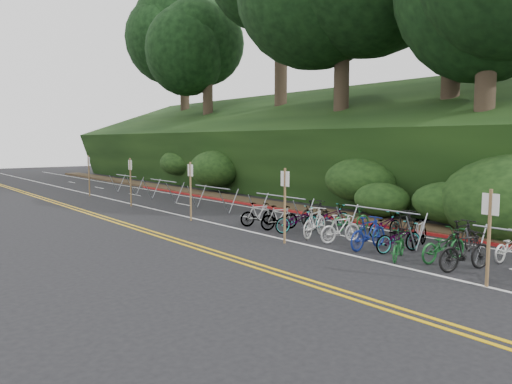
# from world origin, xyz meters

# --- Properties ---
(ground) EXTENTS (120.00, 120.00, 0.00)m
(ground) POSITION_xyz_m (0.00, 0.00, 0.00)
(ground) COLOR black
(ground) RESTS_ON ground
(road_markings) EXTENTS (7.47, 80.00, 0.01)m
(road_markings) POSITION_xyz_m (0.63, 10.10, 0.00)
(road_markings) COLOR gold
(road_markings) RESTS_ON ground
(red_curb) EXTENTS (0.25, 28.00, 0.10)m
(red_curb) POSITION_xyz_m (5.70, 12.00, 0.05)
(red_curb) COLOR maroon
(red_curb) RESTS_ON ground
(embankment) EXTENTS (14.30, 48.14, 9.11)m
(embankment) POSITION_xyz_m (12.96, 19.04, 2.57)
(embankment) COLOR black
(embankment) RESTS_ON ground
(tree_cluster) EXTENTS (32.67, 54.22, 18.78)m
(tree_cluster) POSITION_xyz_m (9.76, 22.04, 11.71)
(tree_cluster) COLOR #2D2319
(tree_cluster) RESTS_ON ground
(bike_racks_rest) EXTENTS (1.14, 23.00, 1.17)m
(bike_racks_rest) POSITION_xyz_m (3.00, 13.00, 0.85)
(bike_racks_rest) COLOR gray
(bike_racks_rest) RESTS_ON ground
(signpost_near) EXTENTS (0.08, 0.40, 2.29)m
(signpost_near) POSITION_xyz_m (1.00, -1.63, 1.32)
(signpost_near) COLOR brown
(signpost_near) RESTS_ON ground
(signposts_rest) EXTENTS (0.08, 18.40, 2.50)m
(signposts_rest) POSITION_xyz_m (0.60, 14.00, 1.43)
(signposts_rest) COLOR brown
(signposts_rest) RESTS_ON ground
(bike_front) EXTENTS (1.12, 1.58, 0.79)m
(bike_front) POSITION_xyz_m (1.66, 1.30, 0.40)
(bike_front) COLOR #144C1E
(bike_front) RESTS_ON ground
(bike_valet) EXTENTS (3.09, 12.83, 1.07)m
(bike_valet) POSITION_xyz_m (2.97, 2.40, 0.48)
(bike_valet) COLOR slate
(bike_valet) RESTS_ON ground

